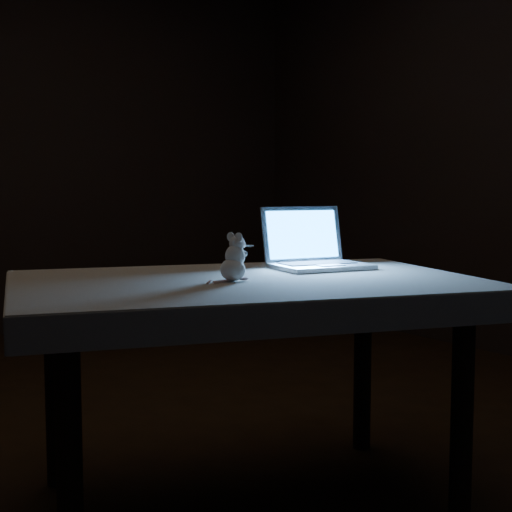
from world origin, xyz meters
TOP-DOWN VIEW (x-y plane):
  - floor at (0.00, 0.00)m, footprint 5.00×5.00m
  - table at (-0.07, -0.53)m, footprint 1.44×1.14m
  - tablecloth at (0.03, -0.48)m, footprint 1.50×1.16m
  - laptop at (0.29, -0.45)m, footprint 0.34×0.31m
  - plush_mouse at (-0.14, -0.56)m, footprint 0.10×0.10m

SIDE VIEW (x-z plane):
  - floor at x=0.00m, z-range 0.00..0.00m
  - table at x=-0.07m, z-range 0.00..0.67m
  - tablecloth at x=0.03m, z-range 0.60..0.68m
  - plush_mouse at x=-0.14m, z-range 0.68..0.82m
  - laptop at x=0.29m, z-range 0.68..0.89m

